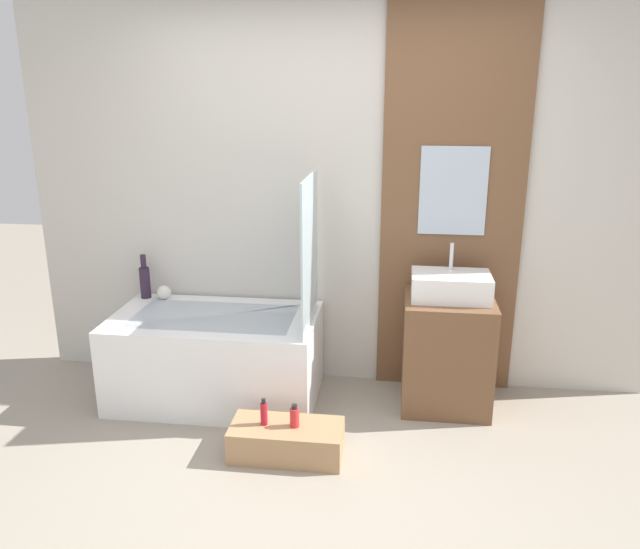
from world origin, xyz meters
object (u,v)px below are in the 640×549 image
object	(u,v)px
bathtub	(216,357)
vase_round_light	(164,292)
vase_tall_dark	(145,280)
bottle_soap_secondary	(295,417)
bottle_soap_primary	(264,413)
wooden_step_bench	(287,440)
sink	(451,286)

from	to	relation	value
bathtub	vase_round_light	bearing A→B (deg)	147.22
vase_tall_dark	bathtub	bearing A→B (deg)	-27.17
vase_round_light	bottle_soap_secondary	bearing A→B (deg)	-40.33
bottle_soap_primary	wooden_step_bench	bearing A→B (deg)	0.00
wooden_step_bench	vase_round_light	size ratio (longest dim) A/B	6.56
bathtub	sink	world-z (taller)	sink
bathtub	bottle_soap_secondary	size ratio (longest dim) A/B	9.90
bottle_soap_primary	bottle_soap_secondary	world-z (taller)	bottle_soap_primary
sink	bathtub	bearing A→B (deg)	-176.06
bottle_soap_primary	bottle_soap_secondary	size ratio (longest dim) A/B	1.18
sink	bottle_soap_secondary	world-z (taller)	sink
bottle_soap_primary	vase_round_light	bearing A→B (deg)	134.63
vase_round_light	bottle_soap_secondary	distance (m)	1.45
wooden_step_bench	bottle_soap_primary	bearing A→B (deg)	180.00
vase_tall_dark	bottle_soap_primary	world-z (taller)	vase_tall_dark
sink	bottle_soap_primary	size ratio (longest dim) A/B	3.07
sink	vase_tall_dark	size ratio (longest dim) A/B	1.56
bathtub	bottle_soap_secondary	xyz separation A→B (m)	(0.63, -0.62, -0.04)
bathtub	sink	bearing A→B (deg)	3.94
bathtub	vase_tall_dark	world-z (taller)	vase_tall_dark
sink	bottle_soap_primary	distance (m)	1.39
vase_tall_dark	bottle_soap_primary	bearing A→B (deg)	-41.70
bottle_soap_primary	vase_tall_dark	bearing A→B (deg)	138.30
wooden_step_bench	vase_round_light	bearing A→B (deg)	138.39
bottle_soap_primary	sink	bearing A→B (deg)	34.84
bottle_soap_secondary	vase_round_light	bearing A→B (deg)	139.67
sink	vase_tall_dark	xyz separation A→B (m)	(-2.08, 0.19, -0.11)
vase_tall_dark	vase_round_light	size ratio (longest dim) A/B	3.24
vase_round_light	bottle_soap_secondary	size ratio (longest dim) A/B	0.72
bathtub	vase_round_light	xyz separation A→B (m)	(-0.44, 0.28, 0.33)
bathtub	bottle_soap_primary	world-z (taller)	bathtub
vase_round_light	bathtub	bearing A→B (deg)	-32.78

